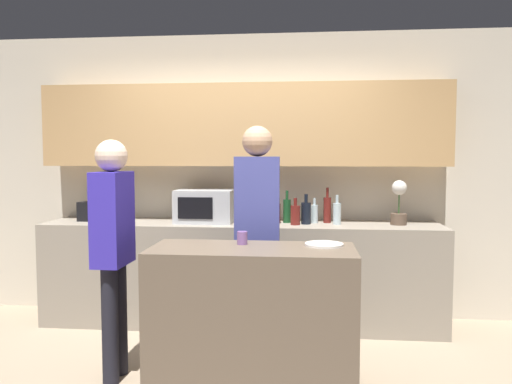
# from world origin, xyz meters

# --- Properties ---
(back_wall) EXTENTS (6.40, 0.40, 2.70)m
(back_wall) POSITION_xyz_m (0.00, 1.66, 1.54)
(back_wall) COLOR beige
(back_wall) RESTS_ON ground_plane
(back_counter) EXTENTS (3.60, 0.62, 0.93)m
(back_counter) POSITION_xyz_m (0.00, 1.39, 0.47)
(back_counter) COLOR gray
(back_counter) RESTS_ON ground_plane
(kitchen_island) EXTENTS (1.35, 0.57, 0.94)m
(kitchen_island) POSITION_xyz_m (0.24, 0.14, 0.47)
(kitchen_island) COLOR brown
(kitchen_island) RESTS_ON ground_plane
(microwave) EXTENTS (0.52, 0.39, 0.30)m
(microwave) POSITION_xyz_m (-0.33, 1.40, 1.08)
(microwave) COLOR #B7BABC
(microwave) RESTS_ON back_counter
(toaster) EXTENTS (0.26, 0.16, 0.18)m
(toaster) POSITION_xyz_m (-1.40, 1.41, 1.02)
(toaster) COLOR black
(toaster) RESTS_ON back_counter
(potted_plant) EXTENTS (0.14, 0.14, 0.39)m
(potted_plant) POSITION_xyz_m (1.41, 1.41, 1.13)
(potted_plant) COLOR brown
(potted_plant) RESTS_ON back_counter
(bottle_0) EXTENTS (0.08, 0.08, 0.25)m
(bottle_0) POSITION_xyz_m (0.32, 1.41, 1.03)
(bottle_0) COLOR maroon
(bottle_0) RESTS_ON back_counter
(bottle_1) EXTENTS (0.07, 0.07, 0.30)m
(bottle_1) POSITION_xyz_m (0.42, 1.45, 1.05)
(bottle_1) COLOR #194723
(bottle_1) RESTS_ON back_counter
(bottle_2) EXTENTS (0.08, 0.08, 0.24)m
(bottle_2) POSITION_xyz_m (0.50, 1.31, 1.02)
(bottle_2) COLOR maroon
(bottle_2) RESTS_ON back_counter
(bottle_3) EXTENTS (0.09, 0.09, 0.27)m
(bottle_3) POSITION_xyz_m (0.59, 1.37, 1.04)
(bottle_3) COLOR black
(bottle_3) RESTS_ON back_counter
(bottle_4) EXTENTS (0.07, 0.07, 0.23)m
(bottle_4) POSITION_xyz_m (0.67, 1.46, 1.02)
(bottle_4) COLOR silver
(bottle_4) RESTS_ON back_counter
(bottle_5) EXTENTS (0.07, 0.07, 0.32)m
(bottle_5) POSITION_xyz_m (0.78, 1.48, 1.06)
(bottle_5) COLOR maroon
(bottle_5) RESTS_ON back_counter
(bottle_6) EXTENTS (0.07, 0.07, 0.26)m
(bottle_6) POSITION_xyz_m (0.87, 1.38, 1.03)
(bottle_6) COLOR silver
(bottle_6) RESTS_ON back_counter
(plate_on_island) EXTENTS (0.26, 0.26, 0.01)m
(plate_on_island) POSITION_xyz_m (0.71, 0.27, 0.95)
(plate_on_island) COLOR white
(plate_on_island) RESTS_ON kitchen_island
(cup_0) EXTENTS (0.07, 0.07, 0.09)m
(cup_0) POSITION_xyz_m (0.16, 0.26, 0.98)
(cup_0) COLOR #855B9E
(cup_0) RESTS_ON kitchen_island
(person_left) EXTENTS (0.22, 0.34, 1.65)m
(person_left) POSITION_xyz_m (-0.72, 0.16, 0.98)
(person_left) COLOR black
(person_left) RESTS_ON ground_plane
(person_center) EXTENTS (0.35, 0.23, 1.77)m
(person_center) POSITION_xyz_m (0.22, 0.69, 1.07)
(person_center) COLOR black
(person_center) RESTS_ON ground_plane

